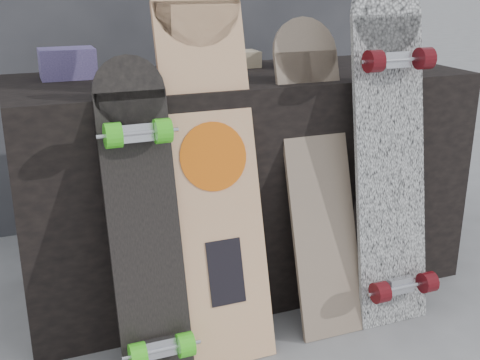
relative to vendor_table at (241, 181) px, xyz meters
name	(u,v)px	position (x,y,z in m)	size (l,w,h in m)	color
ground	(298,345)	(0.00, -0.50, -0.40)	(60.00, 60.00, 0.00)	slate
vendor_table	(241,181)	(0.00, 0.00, 0.00)	(1.60, 0.60, 0.80)	black
merch_box_purple	(68,63)	(-0.58, 0.13, 0.45)	(0.18, 0.12, 0.10)	navy
merch_box_small	(306,50)	(0.30, 0.08, 0.46)	(0.14, 0.14, 0.12)	navy
merch_box_flat	(230,60)	(0.01, 0.15, 0.43)	(0.22, 0.10, 0.06)	#D1B78C
longboard_geisha	(212,151)	(-0.22, -0.33, 0.23)	(0.28, 0.37, 1.19)	beige
longboard_celtic	(317,168)	(0.14, -0.32, 0.13)	(0.23, 0.33, 1.01)	#D5B391
longboard_cascadia	(391,149)	(0.37, -0.40, 0.19)	(0.26, 0.28, 1.14)	white
skateboard_dark	(144,219)	(-0.46, -0.41, 0.07)	(0.21, 0.32, 0.92)	black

